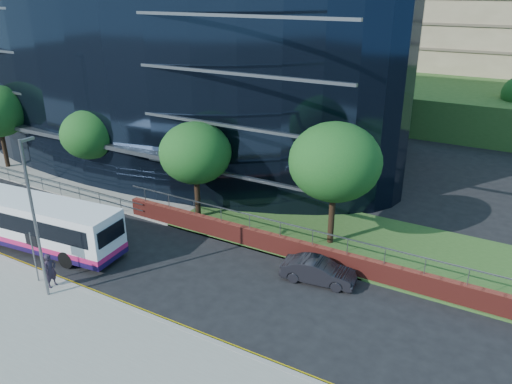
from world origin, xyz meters
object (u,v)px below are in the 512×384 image
Objects in this scene: tree_far_c at (195,153)px; streetlight_east at (34,216)px; parked_car at (318,271)px; street_sign at (32,247)px; city_bus at (37,223)px; tree_far_b at (90,134)px; tree_far_d at (335,162)px; pedestrian at (50,270)px.

tree_far_c is 11.22m from streetlight_east.
street_sign is at bearing 112.47° from parked_car.
parked_car is at bearing 11.01° from city_bus.
tree_far_c is 0.81× the size of streetlight_east.
tree_far_b is 1.56× the size of parked_car.
city_bus is (4.35, -8.47, -2.62)m from tree_far_b.
tree_far_d is at bearing 25.60° from city_bus.
tree_far_b is 3.32× the size of pedestrian.
tree_far_c is 10.20m from city_bus.
streetlight_east is 0.71× the size of city_bus.
tree_far_d is 0.93× the size of streetlight_east.
city_bus is at bearing -148.53° from tree_far_d.
tree_far_c reaches higher than parked_car.
street_sign is 13.54m from tree_far_b.
streetlight_east is 2.06× the size of parked_car.
street_sign is 0.43× the size of tree_far_c.
parked_car is 2.13× the size of pedestrian.
streetlight_east reaches higher than tree_far_b.
city_bus is at bearing 98.88° from parked_car.
streetlight_east reaches higher than city_bus.
tree_far_b is (-7.50, 11.09, 2.06)m from street_sign.
pedestrian is (-0.44, 0.62, -3.38)m from streetlight_east.
city_bus reaches higher than parked_car.
city_bus is (-14.65, -8.97, -3.60)m from tree_far_d.
tree_far_b is at bearing -178.49° from tree_far_d.
street_sign is 0.38× the size of tree_far_d.
tree_far_c is (10.00, -0.50, 0.33)m from tree_far_b.
pedestrian is (-10.44, -11.56, -4.13)m from tree_far_d.
parked_car is (1.04, -4.21, -4.55)m from tree_far_d.
tree_far_b is 10.02m from tree_far_c.
tree_far_c is at bearing -2.86° from tree_far_b.
tree_far_b is at bearing 38.96° from pedestrian.
tree_far_c is at bearing 76.71° from street_sign.
tree_far_b reaches higher than pedestrian.
tree_far_d is 15.77m from streetlight_east.
tree_far_c is 0.87× the size of tree_far_d.
tree_far_b is 0.81× the size of tree_far_d.
pedestrian is (4.21, -2.59, -0.53)m from city_bus.
street_sign is 0.72× the size of parked_car.
streetlight_east is at bearing -40.43° from city_bus.
tree_far_d reaches higher than pedestrian.
tree_far_c is at bearing 48.79° from city_bus.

